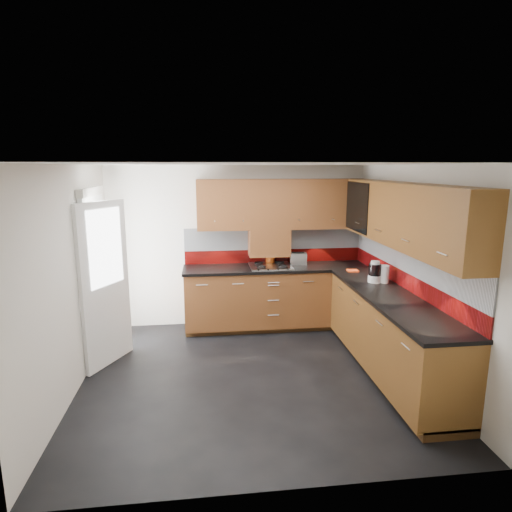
{
  "coord_description": "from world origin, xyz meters",
  "views": [
    {
      "loc": [
        -0.49,
        -4.53,
        2.37
      ],
      "look_at": [
        0.14,
        0.65,
        1.28
      ],
      "focal_mm": 30.0,
      "sensor_mm": 36.0,
      "label": 1
    }
  ],
  "objects": [
    {
      "name": "room",
      "position": [
        0.0,
        0.0,
        1.5
      ],
      "size": [
        4.0,
        3.8,
        2.64
      ],
      "color": "black"
    },
    {
      "name": "base_cabinets",
      "position": [
        1.07,
        0.72,
        0.44
      ],
      "size": [
        2.7,
        3.2,
        0.95
      ],
      "color": "brown",
      "rests_on": "room"
    },
    {
      "name": "countertop",
      "position": [
        1.05,
        0.7,
        0.92
      ],
      "size": [
        2.72,
        3.22,
        0.04
      ],
      "color": "black",
      "rests_on": "base_cabinets"
    },
    {
      "name": "backsplash",
      "position": [
        1.28,
        0.93,
        1.21
      ],
      "size": [
        2.7,
        3.2,
        0.54
      ],
      "color": "maroon",
      "rests_on": "countertop"
    },
    {
      "name": "upper_cabinets",
      "position": [
        1.23,
        0.78,
        1.84
      ],
      "size": [
        2.5,
        3.2,
        0.72
      ],
      "color": "brown",
      "rests_on": "room"
    },
    {
      "name": "extractor_hood",
      "position": [
        0.45,
        1.64,
        1.28
      ],
      "size": [
        0.6,
        0.33,
        0.4
      ],
      "primitive_type": "cube",
      "color": "brown",
      "rests_on": "room"
    },
    {
      "name": "glass_cabinet",
      "position": [
        1.71,
        1.07,
        1.87
      ],
      "size": [
        0.32,
        0.8,
        0.66
      ],
      "color": "black",
      "rests_on": "room"
    },
    {
      "name": "back_door",
      "position": [
        -1.78,
        0.75,
        1.03
      ],
      "size": [
        0.42,
        1.19,
        2.04
      ],
      "color": "white",
      "rests_on": "room"
    },
    {
      "name": "gas_hob",
      "position": [
        0.45,
        1.47,
        0.96
      ],
      "size": [
        0.6,
        0.53,
        0.05
      ],
      "color": "silver",
      "rests_on": "countertop"
    },
    {
      "name": "utensil_pot",
      "position": [
        0.48,
        1.7,
        1.04
      ],
      "size": [
        0.13,
        0.13,
        0.48
      ],
      "color": "#C45012",
      "rests_on": "countertop"
    },
    {
      "name": "toaster",
      "position": [
        0.89,
        1.61,
        1.03
      ],
      "size": [
        0.26,
        0.18,
        0.18
      ],
      "color": "silver",
      "rests_on": "countertop"
    },
    {
      "name": "food_processor",
      "position": [
        1.63,
        0.49,
        1.06
      ],
      "size": [
        0.16,
        0.16,
        0.27
      ],
      "color": "white",
      "rests_on": "countertop"
    },
    {
      "name": "paper_towel",
      "position": [
        1.74,
        0.44,
        1.05
      ],
      "size": [
        0.12,
        0.12,
        0.22
      ],
      "primitive_type": "cylinder",
      "rotation": [
        0.0,
        0.0,
        0.13
      ],
      "color": "white",
      "rests_on": "countertop"
    },
    {
      "name": "orange_cloth",
      "position": [
        1.55,
        1.08,
        0.95
      ],
      "size": [
        0.16,
        0.14,
        0.02
      ],
      "primitive_type": "cube",
      "rotation": [
        0.0,
        0.0,
        -0.05
      ],
      "color": "#E34719",
      "rests_on": "countertop"
    }
  ]
}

